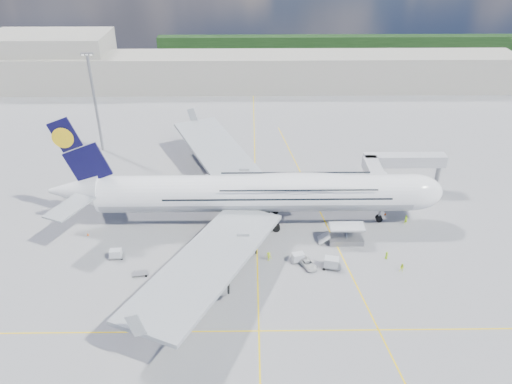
{
  "coord_description": "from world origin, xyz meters",
  "views": [
    {
      "loc": [
        -1.12,
        -74.9,
        56.06
      ],
      "look_at": [
        -0.09,
        8.0,
        8.2
      ],
      "focal_mm": 35.0,
      "sensor_mm": 36.0,
      "label": 1
    }
  ],
  "objects_px": {
    "jet_bridge": "(393,167)",
    "cargo_loader": "(345,236)",
    "crew_loader": "(402,268)",
    "crew_wing": "(208,271)",
    "baggage_tug": "(181,269)",
    "service_van": "(308,264)",
    "light_mast": "(95,102)",
    "cone_wing_right_outer": "(174,331)",
    "cone_tail": "(88,234)",
    "dolly_row_c": "(215,264)",
    "crew_nose": "(406,220)",
    "cone_wing_right_inner": "(210,274)",
    "dolly_nose_near": "(331,263)",
    "airliner": "(258,193)",
    "dolly_row_a": "(165,278)",
    "cone_wing_left_inner": "(218,175)",
    "dolly_row_b": "(140,273)",
    "cone_wing_left_outer": "(171,181)",
    "catering_truck_inner": "(218,187)",
    "dolly_nose_far": "(298,257)",
    "crew_van": "(387,255)",
    "dolly_back": "(116,254)",
    "crew_tug": "(269,257)",
    "cone_nose": "(385,214)",
    "catering_truck_outer": "(214,153)"
  },
  "relations": [
    {
      "from": "dolly_row_b",
      "to": "crew_tug",
      "type": "bearing_deg",
      "value": -1.58
    },
    {
      "from": "dolly_nose_near",
      "to": "light_mast",
      "type": "bearing_deg",
      "value": 150.3
    },
    {
      "from": "light_mast",
      "to": "crew_wing",
      "type": "height_order",
      "value": "light_mast"
    },
    {
      "from": "dolly_row_c",
      "to": "crew_nose",
      "type": "relative_size",
      "value": 1.35
    },
    {
      "from": "cone_wing_left_inner",
      "to": "dolly_nose_near",
      "type": "bearing_deg",
      "value": -57.92
    },
    {
      "from": "jet_bridge",
      "to": "dolly_nose_near",
      "type": "distance_m",
      "value": 31.38
    },
    {
      "from": "airliner",
      "to": "baggage_tug",
      "type": "relative_size",
      "value": 24.35
    },
    {
      "from": "light_mast",
      "to": "dolly_row_b",
      "type": "distance_m",
      "value": 56.57
    },
    {
      "from": "service_van",
      "to": "crew_van",
      "type": "xyz_separation_m",
      "value": [
        14.59,
        2.04,
        0.14
      ]
    },
    {
      "from": "jet_bridge",
      "to": "cargo_loader",
      "type": "relative_size",
      "value": 2.2
    },
    {
      "from": "baggage_tug",
      "to": "crew_loader",
      "type": "height_order",
      "value": "baggage_tug"
    },
    {
      "from": "cone_nose",
      "to": "cone_wing_left_outer",
      "type": "distance_m",
      "value": 48.79
    },
    {
      "from": "dolly_nose_near",
      "to": "crew_loader",
      "type": "height_order",
      "value": "dolly_nose_near"
    },
    {
      "from": "jet_bridge",
      "to": "cone_tail",
      "type": "distance_m",
      "value": 64.97
    },
    {
      "from": "jet_bridge",
      "to": "dolly_row_b",
      "type": "distance_m",
      "value": 57.65
    },
    {
      "from": "baggage_tug",
      "to": "service_van",
      "type": "xyz_separation_m",
      "value": [
        22.41,
        1.56,
        -0.21
      ]
    },
    {
      "from": "dolly_row_b",
      "to": "catering_truck_inner",
      "type": "bearing_deg",
      "value": 55.29
    },
    {
      "from": "catering_truck_inner",
      "to": "crew_wing",
      "type": "distance_m",
      "value": 27.92
    },
    {
      "from": "dolly_row_b",
      "to": "cone_nose",
      "type": "bearing_deg",
      "value": 10.71
    },
    {
      "from": "crew_nose",
      "to": "jet_bridge",
      "type": "bearing_deg",
      "value": 70.1
    },
    {
      "from": "airliner",
      "to": "dolly_row_a",
      "type": "bearing_deg",
      "value": -132.06
    },
    {
      "from": "crew_nose",
      "to": "cone_wing_left_inner",
      "type": "xyz_separation_m",
      "value": [
        -39.05,
        21.11,
        -0.71
      ]
    },
    {
      "from": "crew_wing",
      "to": "cone_wing_left_outer",
      "type": "bearing_deg",
      "value": 5.85
    },
    {
      "from": "crew_tug",
      "to": "cone_wing_right_outer",
      "type": "distance_m",
      "value": 22.9
    },
    {
      "from": "dolly_row_b",
      "to": "cone_nose",
      "type": "relative_size",
      "value": 5.51
    },
    {
      "from": "crew_nose",
      "to": "crew_loader",
      "type": "height_order",
      "value": "crew_nose"
    },
    {
      "from": "dolly_row_a",
      "to": "catering_truck_outer",
      "type": "relative_size",
      "value": 0.51
    },
    {
      "from": "dolly_row_a",
      "to": "cone_wing_right_inner",
      "type": "bearing_deg",
      "value": 32.38
    },
    {
      "from": "cone_wing_right_inner",
      "to": "dolly_nose_near",
      "type": "bearing_deg",
      "value": 4.94
    },
    {
      "from": "crew_loader",
      "to": "crew_wing",
      "type": "relative_size",
      "value": 0.95
    },
    {
      "from": "light_mast",
      "to": "cone_wing_right_outer",
      "type": "relative_size",
      "value": 41.22
    },
    {
      "from": "dolly_row_c",
      "to": "dolly_nose_far",
      "type": "relative_size",
      "value": 0.86
    },
    {
      "from": "dolly_row_a",
      "to": "baggage_tug",
      "type": "bearing_deg",
      "value": 61.51
    },
    {
      "from": "cone_wing_left_outer",
      "to": "catering_truck_inner",
      "type": "bearing_deg",
      "value": -27.83
    },
    {
      "from": "cargo_loader",
      "to": "crew_nose",
      "type": "xyz_separation_m",
      "value": [
        13.37,
        6.02,
        -0.25
      ]
    },
    {
      "from": "dolly_nose_far",
      "to": "cargo_loader",
      "type": "bearing_deg",
      "value": 17.9
    },
    {
      "from": "airliner",
      "to": "crew_tug",
      "type": "xyz_separation_m",
      "value": [
        1.78,
        -12.79,
        -5.95
      ]
    },
    {
      "from": "dolly_row_c",
      "to": "cone_tail",
      "type": "relative_size",
      "value": 5.1
    },
    {
      "from": "jet_bridge",
      "to": "crew_loader",
      "type": "distance_m",
      "value": 28.17
    },
    {
      "from": "catering_truck_inner",
      "to": "cone_tail",
      "type": "relative_size",
      "value": 14.12
    },
    {
      "from": "light_mast",
      "to": "crew_loader",
      "type": "relative_size",
      "value": 14.91
    },
    {
      "from": "dolly_nose_near",
      "to": "crew_tug",
      "type": "relative_size",
      "value": 2.01
    },
    {
      "from": "dolly_nose_near",
      "to": "cone_wing_right_outer",
      "type": "xyz_separation_m",
      "value": [
        -25.94,
        -15.17,
        -0.85
      ]
    },
    {
      "from": "cone_wing_right_outer",
      "to": "crew_loader",
      "type": "bearing_deg",
      "value": 20.05
    },
    {
      "from": "cargo_loader",
      "to": "dolly_nose_far",
      "type": "distance_m",
      "value": 11.21
    },
    {
      "from": "airliner",
      "to": "light_mast",
      "type": "xyz_separation_m",
      "value": [
        -40.26,
        35.0,
        6.34
      ]
    },
    {
      "from": "cone_wing_left_inner",
      "to": "light_mast",
      "type": "bearing_deg",
      "value": 154.32
    },
    {
      "from": "light_mast",
      "to": "cone_wing_left_outer",
      "type": "xyz_separation_m",
      "value": [
        20.42,
        -17.89,
        -12.94
      ]
    },
    {
      "from": "dolly_row_a",
      "to": "dolly_back",
      "type": "distance_m",
      "value": 11.73
    },
    {
      "from": "crew_wing",
      "to": "cone_wing_right_outer",
      "type": "bearing_deg",
      "value": 150.7
    }
  ]
}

